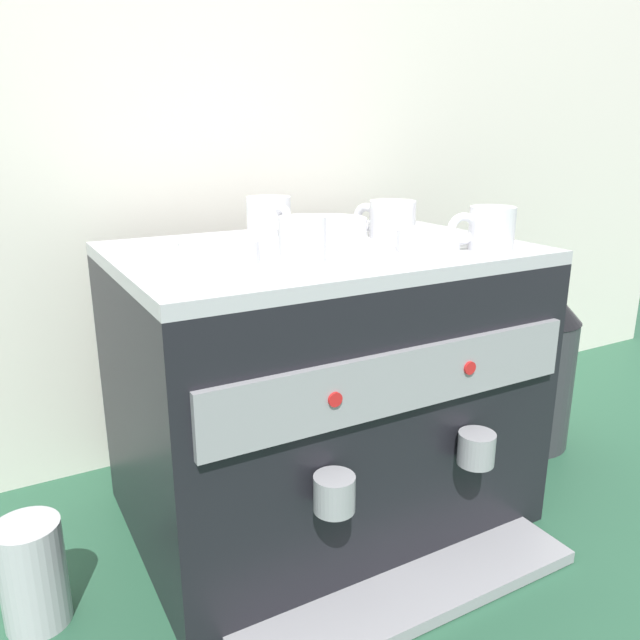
{
  "coord_description": "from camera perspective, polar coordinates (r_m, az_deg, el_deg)",
  "views": [
    {
      "loc": [
        -0.49,
        -0.88,
        0.67
      ],
      "look_at": [
        0.0,
        0.0,
        0.36
      ],
      "focal_mm": 34.99,
      "sensor_mm": 36.0,
      "label": 1
    }
  ],
  "objects": [
    {
      "name": "ceramic_cup_3",
      "position": [
        0.91,
        -1.52,
        7.5
      ],
      "size": [
        0.09,
        0.09,
        0.06
      ],
      "color": "white",
      "rests_on": "espresso_machine"
    },
    {
      "name": "ceramic_bowl_1",
      "position": [
        1.06,
        0.8,
        8.19
      ],
      "size": [
        0.13,
        0.13,
        0.04
      ],
      "color": "white",
      "rests_on": "espresso_machine"
    },
    {
      "name": "espresso_machine",
      "position": [
        1.09,
        0.11,
        -6.09
      ],
      "size": [
        0.65,
        0.57,
        0.49
      ],
      "color": "black",
      "rests_on": "ground_plane"
    },
    {
      "name": "ceramic_cup_1",
      "position": [
        1.14,
        -4.61,
        9.47
      ],
      "size": [
        0.08,
        0.12,
        0.07
      ],
      "color": "white",
      "rests_on": "espresso_machine"
    },
    {
      "name": "tiled_backsplash_wall",
      "position": [
        1.33,
        -7.69,
        12.97
      ],
      "size": [
        2.8,
        0.03,
        1.16
      ],
      "primitive_type": "cube",
      "color": "silver",
      "rests_on": "ground_plane"
    },
    {
      "name": "coffee_grinder",
      "position": [
        1.43,
        18.9,
        -3.52
      ],
      "size": [
        0.18,
        0.18,
        0.38
      ],
      "color": "#333338",
      "rests_on": "ground_plane"
    },
    {
      "name": "ceramic_cup_2",
      "position": [
        1.12,
        6.45,
        9.17
      ],
      "size": [
        0.08,
        0.11,
        0.06
      ],
      "color": "white",
      "rests_on": "espresso_machine"
    },
    {
      "name": "ceramic_bowl_2",
      "position": [
        0.99,
        9.86,
        7.15
      ],
      "size": [
        0.1,
        0.1,
        0.03
      ],
      "color": "white",
      "rests_on": "espresso_machine"
    },
    {
      "name": "ceramic_bowl_0",
      "position": [
        0.91,
        -9.2,
        6.23
      ],
      "size": [
        0.12,
        0.12,
        0.03
      ],
      "color": "white",
      "rests_on": "espresso_machine"
    },
    {
      "name": "ceramic_cup_0",
      "position": [
        1.02,
        15.22,
        8.1
      ],
      "size": [
        0.11,
        0.07,
        0.07
      ],
      "color": "white",
      "rests_on": "espresso_machine"
    },
    {
      "name": "milk_pitcher",
      "position": [
        1.01,
        -24.79,
        -20.32
      ],
      "size": [
        0.09,
        0.09,
        0.16
      ],
      "primitive_type": "cylinder",
      "color": "#B7B7BC",
      "rests_on": "ground_plane"
    },
    {
      "name": "ground_plane",
      "position": [
        1.21,
        0.0,
        -16.66
      ],
      "size": [
        4.0,
        4.0,
        0.0
      ],
      "primitive_type": "plane",
      "color": "#28563D"
    }
  ]
}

